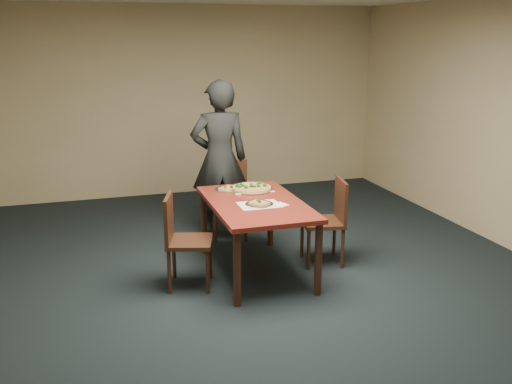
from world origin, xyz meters
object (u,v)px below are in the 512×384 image
object	(u,v)px
dining_table	(256,210)
slice_plate_near	(259,203)
chair_right	(330,216)
pizza_pan	(252,188)
diner	(219,159)
chair_far	(230,194)
slice_plate_far	(228,189)
chair_left	(181,235)

from	to	relation	value
dining_table	slice_plate_near	distance (m)	0.16
chair_right	pizza_pan	distance (m)	0.89
diner	pizza_pan	world-z (taller)	diner
diner	chair_far	bearing A→B (deg)	155.73
slice_plate_far	chair_right	bearing A→B (deg)	-27.80
chair_far	pizza_pan	size ratio (longest dim) A/B	1.99
chair_right	slice_plate_near	world-z (taller)	chair_right
chair_far	slice_plate_near	size ratio (longest dim) A/B	3.25
chair_left	slice_plate_far	bearing A→B (deg)	-27.81
pizza_pan	chair_right	bearing A→B (deg)	-30.67
chair_far	diner	size ratio (longest dim) A/B	0.49
dining_table	chair_right	size ratio (longest dim) A/B	1.65
slice_plate_far	diner	bearing A→B (deg)	83.35
chair_left	chair_right	size ratio (longest dim) A/B	1.00
chair_left	slice_plate_far	world-z (taller)	chair_left
diner	chair_right	bearing A→B (deg)	129.23
chair_right	slice_plate_far	bearing A→B (deg)	-106.84
chair_far	chair_right	distance (m)	1.40
slice_plate_far	chair_far	bearing A→B (deg)	73.46
diner	dining_table	bearing A→B (deg)	96.36
chair_left	pizza_pan	world-z (taller)	chair_left
dining_table	slice_plate_far	world-z (taller)	slice_plate_far
slice_plate_far	slice_plate_near	bearing A→B (deg)	-76.80
chair_far	slice_plate_near	xyz separation A→B (m)	(-0.04, -1.29, 0.25)
slice_plate_near	slice_plate_far	distance (m)	0.66
slice_plate_near	chair_left	bearing A→B (deg)	179.97
diner	slice_plate_far	world-z (taller)	diner
chair_far	slice_plate_far	bearing A→B (deg)	-91.77
chair_far	diner	world-z (taller)	diner
dining_table	chair_left	world-z (taller)	chair_left
chair_right	slice_plate_near	distance (m)	0.87
chair_right	diner	world-z (taller)	diner
chair_far	slice_plate_near	world-z (taller)	chair_far
dining_table	pizza_pan	xyz separation A→B (m)	(0.09, 0.45, 0.12)
pizza_pan	slice_plate_far	world-z (taller)	pizza_pan
dining_table	slice_plate_far	xyz separation A→B (m)	(-0.15, 0.53, 0.10)
diner	slice_plate_near	size ratio (longest dim) A/B	6.69
chair_left	slice_plate_near	distance (m)	0.82
diner	slice_plate_near	bearing A→B (deg)	95.97
chair_left	slice_plate_near	xyz separation A→B (m)	(0.78, -0.00, 0.25)
dining_table	diner	distance (m)	1.27
chair_far	diner	xyz separation A→B (m)	(-0.11, 0.06, 0.42)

